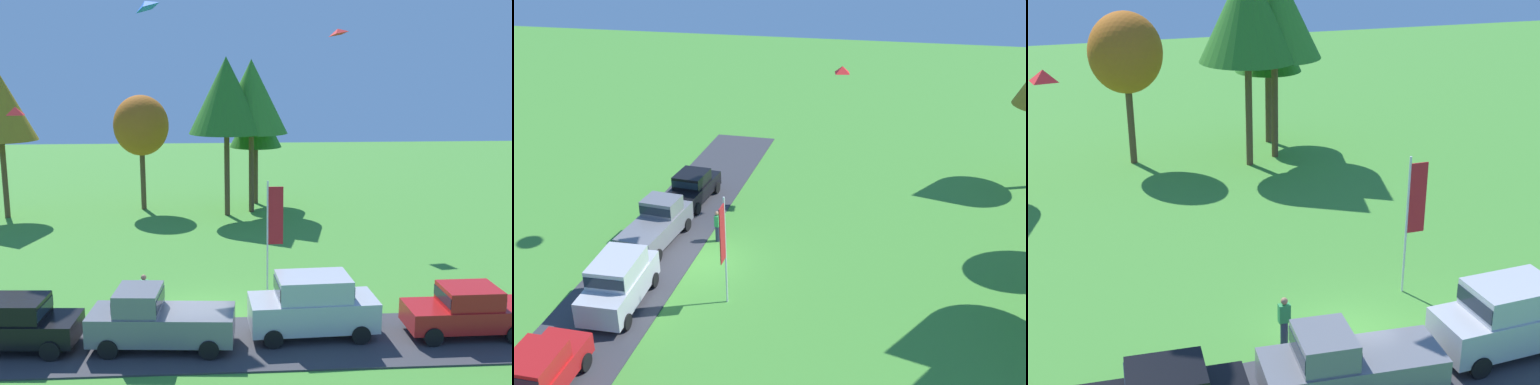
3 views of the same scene
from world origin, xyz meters
The scene contains 9 objects.
ground_plane centered at (0.00, 0.00, 0.00)m, with size 120.00×120.00×0.00m, color #478E33.
pavement_strip centered at (0.00, -2.68, 0.03)m, with size 36.00×4.40×0.06m, color #38383D.
car_sedan_mid_row centered at (-6.20, -2.72, 1.04)m, with size 4.51×2.18×1.84m.
car_pickup_near_entrance centered at (-1.32, -2.88, 1.11)m, with size 5.13×2.35×2.14m.
car_suv_by_flagpole centered at (4.26, -2.28, 1.30)m, with size 4.68×2.21×2.28m.
car_sedan_far_end centered at (9.89, -2.57, 1.04)m, with size 4.42×1.99×1.84m.
person_beside_suv centered at (-2.10, 0.07, 0.88)m, with size 0.36×0.24×1.71m.
flag_banner centered at (3.20, 2.09, 3.19)m, with size 0.71×0.08×5.04m.
kite_diamond_topmost centered at (-8.28, 5.40, 7.81)m, with size 0.78×0.76×0.38m, color red.
Camera 2 is at (23.71, 8.79, 15.22)m, focal length 42.00 mm.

